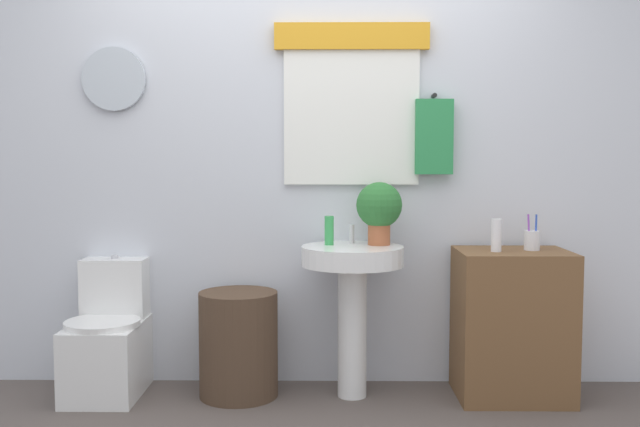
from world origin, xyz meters
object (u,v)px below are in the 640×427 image
Objects in this scene: laundry_hamper at (239,344)px; wooden_cabinet at (512,324)px; toilet at (109,342)px; potted_plant at (379,208)px; pedestal_sink at (352,283)px; toothbrush_cup at (532,240)px; soap_bottle at (329,230)px; lotion_bottle at (496,235)px.

laundry_hamper is 0.72× the size of wooden_cabinet.
potted_plant reaches higher than toilet.
pedestal_sink is 4.25× the size of toothbrush_cup.
potted_plant is (-0.69, 0.06, 0.60)m from wooden_cabinet.
soap_bottle reaches higher than lotion_bottle.
wooden_cabinet is 2.33× the size of potted_plant.
laundry_hamper is at bearing -179.25° from toothbrush_cup.
toothbrush_cup reaches higher than pedestal_sink.
lotion_bottle reaches higher than wooden_cabinet.
pedestal_sink is (0.59, 0.00, 0.32)m from laundry_hamper.
wooden_cabinet is (1.42, 0.00, 0.11)m from laundry_hamper.
toothbrush_cup is at bearing -2.93° from potted_plant.
toothbrush_cup reaches higher than soap_bottle.
toilet is 1.32m from pedestal_sink.
lotion_bottle is (2.00, -0.07, 0.57)m from toilet.
pedestal_sink reaches higher than wooden_cabinet.
potted_plant is (1.42, 0.03, 0.71)m from toilet.
toilet is 2.27m from toothbrush_cup.
lotion_bottle is at bearing -158.02° from wooden_cabinet.
soap_bottle is at bearing 6.07° from laundry_hamper.
pedestal_sink is 5.20× the size of soap_bottle.
soap_bottle reaches higher than toilet.
wooden_cabinet is at bearing -5.01° from potted_plant.
toilet is 3.87× the size of toothbrush_cup.
pedestal_sink is 0.30m from soap_bottle.
pedestal_sink is at bearing 180.00° from wooden_cabinet.
soap_bottle is 1.05m from toothbrush_cup.
lotion_bottle is (-0.10, -0.04, 0.47)m from wooden_cabinet.
lotion_bottle is (0.85, -0.09, -0.01)m from soap_bottle.
laundry_hamper is 3.30× the size of lotion_bottle.
pedestal_sink is 0.41m from potted_plant.
pedestal_sink is 0.77m from lotion_bottle.
laundry_hamper is at bearing -175.30° from potted_plant.
toothbrush_cup is at bearing -0.34° from toilet.
laundry_hamper is 0.76m from soap_bottle.
potted_plant reaches higher than laundry_hamper.
laundry_hamper is 1.67× the size of potted_plant.
potted_plant is 0.80m from toothbrush_cup.
toothbrush_cup is (0.92, 0.02, 0.22)m from pedestal_sink.
laundry_hamper is 1.02m from potted_plant.
soap_bottle is 0.82× the size of toothbrush_cup.
lotion_bottle is (0.73, -0.04, 0.25)m from pedestal_sink.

